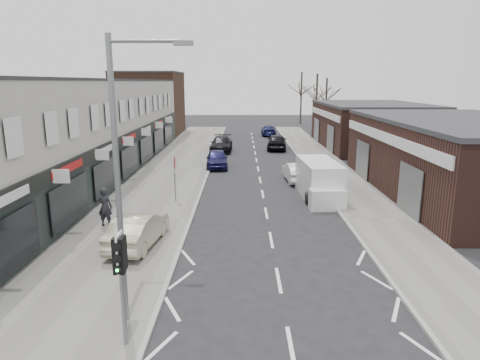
{
  "coord_description": "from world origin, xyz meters",
  "views": [
    {
      "loc": [
        -1.32,
        -12.09,
        6.92
      ],
      "look_at": [
        -1.4,
        6.66,
        2.6
      ],
      "focal_mm": 32.0,
      "sensor_mm": 36.0,
      "label": 1
    }
  ],
  "objects_px": {
    "parked_car_left_a": "(217,159)",
    "white_van": "(319,181)",
    "street_lamp": "(123,169)",
    "sedan_on_pavement": "(138,229)",
    "parked_car_right_c": "(269,130)",
    "pedestrian": "(105,207)",
    "parked_car_left_b": "(221,144)",
    "warning_sign": "(175,166)",
    "parked_car_right_a": "(296,172)",
    "traffic_light": "(120,264)",
    "parked_car_right_b": "(277,142)"
  },
  "relations": [
    {
      "from": "warning_sign",
      "to": "parked_car_left_b",
      "type": "relative_size",
      "value": 0.52
    },
    {
      "from": "pedestrian",
      "to": "parked_car_left_a",
      "type": "bearing_deg",
      "value": -98.27
    },
    {
      "from": "street_lamp",
      "to": "parked_car_right_a",
      "type": "relative_size",
      "value": 1.97
    },
    {
      "from": "parked_car_right_b",
      "to": "warning_sign",
      "type": "bearing_deg",
      "value": 75.28
    },
    {
      "from": "pedestrian",
      "to": "parked_car_left_a",
      "type": "xyz_separation_m",
      "value": [
        4.48,
        15.11,
        -0.36
      ]
    },
    {
      "from": "white_van",
      "to": "parked_car_left_a",
      "type": "relative_size",
      "value": 1.36
    },
    {
      "from": "parked_car_left_a",
      "to": "white_van",
      "type": "bearing_deg",
      "value": -57.46
    },
    {
      "from": "white_van",
      "to": "parked_car_right_c",
      "type": "bearing_deg",
      "value": 88.73
    },
    {
      "from": "warning_sign",
      "to": "parked_car_left_b",
      "type": "xyz_separation_m",
      "value": [
        1.76,
        18.89,
        -1.45
      ]
    },
    {
      "from": "white_van",
      "to": "pedestrian",
      "type": "distance_m",
      "value": 12.65
    },
    {
      "from": "sedan_on_pavement",
      "to": "parked_car_right_c",
      "type": "height_order",
      "value": "sedan_on_pavement"
    },
    {
      "from": "parked_car_right_c",
      "to": "street_lamp",
      "type": "bearing_deg",
      "value": 81.84
    },
    {
      "from": "sedan_on_pavement",
      "to": "parked_car_left_b",
      "type": "height_order",
      "value": "sedan_on_pavement"
    },
    {
      "from": "sedan_on_pavement",
      "to": "parked_car_right_b",
      "type": "bearing_deg",
      "value": -99.56
    },
    {
      "from": "traffic_light",
      "to": "white_van",
      "type": "relative_size",
      "value": 0.53
    },
    {
      "from": "parked_car_right_c",
      "to": "traffic_light",
      "type": "bearing_deg",
      "value": 82.21
    },
    {
      "from": "street_lamp",
      "to": "pedestrian",
      "type": "bearing_deg",
      "value": 111.95
    },
    {
      "from": "parked_car_right_b",
      "to": "parked_car_right_c",
      "type": "relative_size",
      "value": 1.06
    },
    {
      "from": "pedestrian",
      "to": "parked_car_left_b",
      "type": "distance_m",
      "value": 23.84
    },
    {
      "from": "parked_car_left_a",
      "to": "parked_car_left_b",
      "type": "bearing_deg",
      "value": 86.73
    },
    {
      "from": "traffic_light",
      "to": "parked_car_right_a",
      "type": "bearing_deg",
      "value": 70.56
    },
    {
      "from": "street_lamp",
      "to": "white_van",
      "type": "bearing_deg",
      "value": 60.55
    },
    {
      "from": "street_lamp",
      "to": "parked_car_right_c",
      "type": "height_order",
      "value": "street_lamp"
    },
    {
      "from": "parked_car_right_b",
      "to": "parked_car_right_c",
      "type": "distance_m",
      "value": 12.11
    },
    {
      "from": "warning_sign",
      "to": "parked_car_left_b",
      "type": "height_order",
      "value": "warning_sign"
    },
    {
      "from": "traffic_light",
      "to": "parked_car_right_a",
      "type": "distance_m",
      "value": 20.91
    },
    {
      "from": "white_van",
      "to": "pedestrian",
      "type": "height_order",
      "value": "white_van"
    },
    {
      "from": "pedestrian",
      "to": "traffic_light",
      "type": "bearing_deg",
      "value": 118.28
    },
    {
      "from": "street_lamp",
      "to": "warning_sign",
      "type": "xyz_separation_m",
      "value": [
        -0.63,
        12.8,
        -2.42
      ]
    },
    {
      "from": "parked_car_left_a",
      "to": "parked_car_left_b",
      "type": "xyz_separation_m",
      "value": [
        -0.02,
        8.3,
        0.03
      ]
    },
    {
      "from": "parked_car_right_c",
      "to": "parked_car_left_a",
      "type": "bearing_deg",
      "value": 75.89
    },
    {
      "from": "sedan_on_pavement",
      "to": "parked_car_left_a",
      "type": "distance_m",
      "value": 17.72
    },
    {
      "from": "parked_car_left_b",
      "to": "traffic_light",
      "type": "bearing_deg",
      "value": -90.71
    },
    {
      "from": "warning_sign",
      "to": "parked_car_right_b",
      "type": "height_order",
      "value": "warning_sign"
    },
    {
      "from": "sedan_on_pavement",
      "to": "parked_car_right_c",
      "type": "xyz_separation_m",
      "value": [
        7.91,
        39.24,
        -0.16
      ]
    },
    {
      "from": "warning_sign",
      "to": "traffic_light",
      "type": "bearing_deg",
      "value": -86.9
    },
    {
      "from": "traffic_light",
      "to": "parked_car_left_a",
      "type": "height_order",
      "value": "traffic_light"
    },
    {
      "from": "street_lamp",
      "to": "sedan_on_pavement",
      "type": "height_order",
      "value": "street_lamp"
    },
    {
      "from": "white_van",
      "to": "parked_car_right_b",
      "type": "height_order",
      "value": "white_van"
    },
    {
      "from": "parked_car_left_b",
      "to": "parked_car_right_b",
      "type": "relative_size",
      "value": 1.07
    },
    {
      "from": "parked_car_left_a",
      "to": "parked_car_right_a",
      "type": "xyz_separation_m",
      "value": [
        5.91,
        -4.96,
        -0.06
      ]
    },
    {
      "from": "parked_car_left_a",
      "to": "parked_car_right_b",
      "type": "relative_size",
      "value": 0.88
    },
    {
      "from": "traffic_light",
      "to": "street_lamp",
      "type": "height_order",
      "value": "street_lamp"
    },
    {
      "from": "white_van",
      "to": "parked_car_left_b",
      "type": "xyz_separation_m",
      "value": [
        -6.8,
        17.66,
        -0.3
      ]
    },
    {
      "from": "parked_car_left_a",
      "to": "parked_car_right_c",
      "type": "xyz_separation_m",
      "value": [
        5.58,
        21.67,
        -0.07
      ]
    },
    {
      "from": "sedan_on_pavement",
      "to": "parked_car_left_a",
      "type": "xyz_separation_m",
      "value": [
        2.33,
        17.56,
        -0.09
      ]
    },
    {
      "from": "warning_sign",
      "to": "white_van",
      "type": "relative_size",
      "value": 0.46
    },
    {
      "from": "warning_sign",
      "to": "parked_car_right_a",
      "type": "height_order",
      "value": "warning_sign"
    },
    {
      "from": "warning_sign",
      "to": "parked_car_left_a",
      "type": "relative_size",
      "value": 0.63
    },
    {
      "from": "warning_sign",
      "to": "pedestrian",
      "type": "relative_size",
      "value": 1.4
    }
  ]
}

